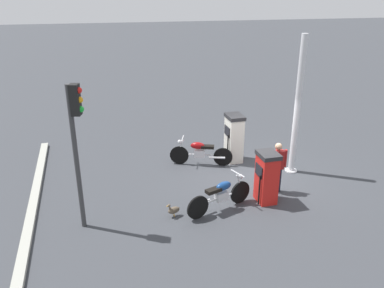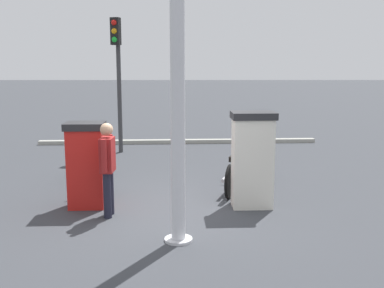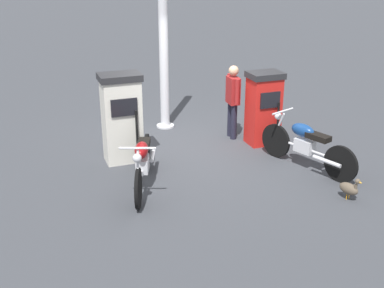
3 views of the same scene
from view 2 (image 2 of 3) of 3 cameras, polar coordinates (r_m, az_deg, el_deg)
name	(u,v)px [view 2 (image 2 of 3)]	position (r m, az deg, el deg)	size (l,w,h in m)	color
ground_plane	(170,208)	(8.14, -2.80, -7.90)	(120.00, 120.00, 0.00)	#383A3F
fuel_pump_near	(252,159)	(8.08, 7.47, -1.87)	(0.59, 0.77, 1.68)	silver
fuel_pump_far	(86,164)	(8.23, -12.94, -2.47)	(0.58, 0.69, 1.50)	red
motorcycle_near_pump	(239,165)	(9.34, 5.81, -2.54)	(2.05, 0.88, 0.96)	black
motorcycle_far_pump	(93,163)	(9.64, -12.15, -2.33)	(1.98, 0.90, 0.97)	black
attendant_person	(108,164)	(7.62, -10.40, -2.44)	(0.57, 0.22, 1.55)	#1E1E2D
wandering_duck	(103,163)	(10.97, -10.94, -2.30)	(0.41, 0.26, 0.41)	brown
roadside_traffic_light	(117,62)	(12.93, -9.21, 10.00)	(0.40, 0.28, 3.70)	#38383A
canopy_support_pole	(178,90)	(6.24, -1.79, 6.69)	(0.40, 0.40, 4.44)	silver
road_edge_kerb	(178,141)	(14.49, -1.70, 0.31)	(0.63, 8.66, 0.12)	#9E9E93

